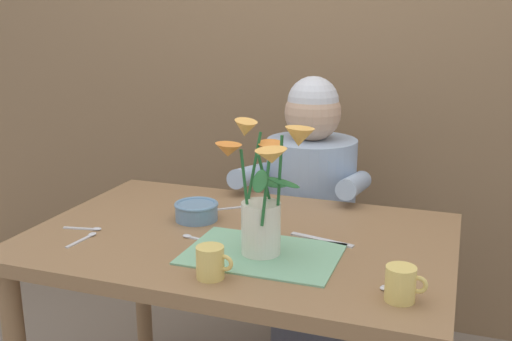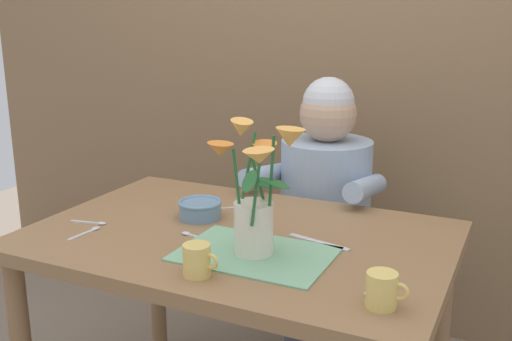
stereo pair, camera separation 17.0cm
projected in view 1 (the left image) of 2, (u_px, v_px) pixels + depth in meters
wood_panel_backdrop at (328, 39)px, 2.53m from camera, size 4.00×0.10×2.50m
dining_table at (240, 265)px, 1.73m from camera, size 1.20×0.80×0.74m
seated_person at (310, 225)px, 2.30m from camera, size 0.45×0.47×1.14m
striped_placemat at (262, 254)px, 1.56m from camera, size 0.40×0.28×0.00m
flower_vase at (263, 196)px, 1.52m from camera, size 0.26×0.24×0.35m
ceramic_bowl at (196, 210)px, 1.82m from camera, size 0.14×0.14×0.06m
dinner_knife at (322, 240)px, 1.66m from camera, size 0.19×0.06×0.00m
ceramic_mug at (211, 262)px, 1.42m from camera, size 0.09×0.07×0.08m
tea_cup at (401, 284)px, 1.30m from camera, size 0.09×0.07×0.08m
spoon_0 at (89, 229)px, 1.74m from camera, size 0.12×0.04×0.01m
spoon_1 at (389, 284)px, 1.39m from camera, size 0.05×0.12×0.01m
spoon_2 at (86, 238)px, 1.67m from camera, size 0.03×0.12×0.01m
spoon_3 at (195, 238)px, 1.67m from camera, size 0.12×0.04×0.01m
spoon_4 at (237, 207)px, 1.93m from camera, size 0.10×0.08×0.01m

